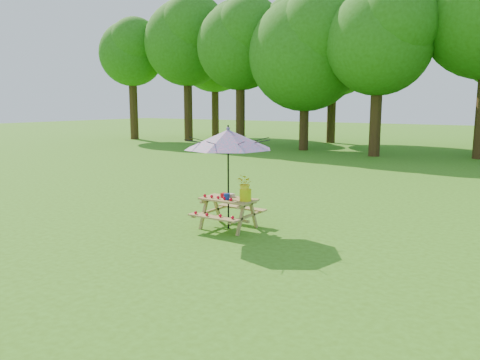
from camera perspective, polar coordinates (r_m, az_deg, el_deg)
The scene contains 5 objects.
picnic_table at distance 10.19m, azimuth -1.43°, elevation -4.15°, with size 1.20×1.32×0.67m.
patio_umbrella at distance 9.94m, azimuth -1.46°, elevation 4.98°, with size 2.18×2.18×2.25m.
produce_bins at distance 10.13m, azimuth -1.58°, elevation -1.94°, with size 0.30×0.42×0.13m.
tomatoes_row at distance 10.05m, azimuth -2.71°, elevation -2.14°, with size 0.77×0.13×0.07m, color red, non-canonical shape.
flower_bucket at distance 9.81m, azimuth 0.67°, elevation -0.83°, with size 0.41×0.38×0.56m.
Camera 1 is at (1.74, -3.81, 2.71)m, focal length 35.00 mm.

